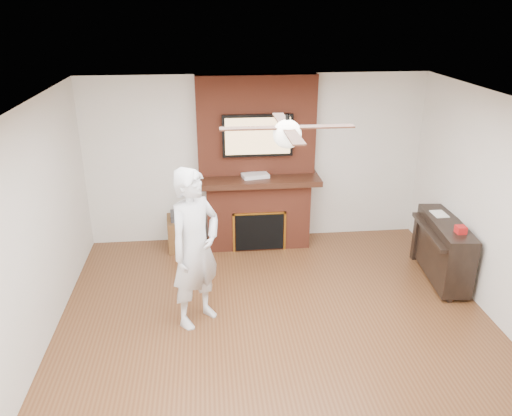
{
  "coord_description": "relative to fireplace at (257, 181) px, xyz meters",
  "views": [
    {
      "loc": [
        -0.73,
        -4.33,
        3.41
      ],
      "look_at": [
        -0.19,
        0.9,
        1.24
      ],
      "focal_mm": 35.0,
      "sensor_mm": 36.0,
      "label": 1
    }
  ],
  "objects": [
    {
      "name": "room_shell",
      "position": [
        0.0,
        -2.55,
        0.25
      ],
      "size": [
        5.36,
        5.86,
        2.86
      ],
      "color": "#4D2C16",
      "rests_on": "ground"
    },
    {
      "name": "fireplace",
      "position": [
        0.0,
        0.0,
        0.0
      ],
      "size": [
        1.78,
        0.64,
        2.5
      ],
      "color": "maroon",
      "rests_on": "ground"
    },
    {
      "name": "tv",
      "position": [
        0.0,
        -0.05,
        0.68
      ],
      "size": [
        1.0,
        0.08,
        0.6
      ],
      "color": "black",
      "rests_on": "fireplace"
    },
    {
      "name": "ceiling_fan",
      "position": [
        -0.0,
        -2.55,
        1.34
      ],
      "size": [
        1.21,
        1.21,
        0.31
      ],
      "color": "black",
      "rests_on": "room_shell"
    },
    {
      "name": "person",
      "position": [
        -0.89,
        -1.96,
        -0.08
      ],
      "size": [
        0.8,
        0.79,
        1.84
      ],
      "primitive_type": "imported",
      "rotation": [
        0.0,
        0.0,
        0.76
      ],
      "color": "silver",
      "rests_on": "ground"
    },
    {
      "name": "side_table",
      "position": [
        -1.1,
        -0.07,
        -0.74
      ],
      "size": [
        0.52,
        0.52,
        0.56
      ],
      "rotation": [
        0.0,
        0.0,
        0.08
      ],
      "color": "#523317",
      "rests_on": "ground"
    },
    {
      "name": "piano",
      "position": [
        2.3,
        -1.34,
        -0.56
      ],
      "size": [
        0.58,
        1.28,
        0.91
      ],
      "rotation": [
        0.0,
        0.0,
        -0.1
      ],
      "color": "black",
      "rests_on": "ground"
    },
    {
      "name": "cable_box",
      "position": [
        -0.04,
        -0.1,
        0.11
      ],
      "size": [
        0.41,
        0.28,
        0.05
      ],
      "primitive_type": "cube",
      "rotation": [
        0.0,
        0.0,
        0.2
      ],
      "color": "silver",
      "rests_on": "fireplace"
    },
    {
      "name": "candle_orange",
      "position": [
        -0.07,
        -0.19,
        -0.94
      ],
      "size": [
        0.07,
        0.07,
        0.12
      ],
      "primitive_type": "cylinder",
      "color": "#CF4D18",
      "rests_on": "ground"
    },
    {
      "name": "candle_green",
      "position": [
        0.04,
        -0.19,
        -0.94
      ],
      "size": [
        0.06,
        0.06,
        0.1
      ],
      "primitive_type": "cylinder",
      "color": "#3B8133",
      "rests_on": "ground"
    },
    {
      "name": "candle_cream",
      "position": [
        0.0,
        -0.25,
        -0.94
      ],
      "size": [
        0.08,
        0.08,
        0.11
      ],
      "primitive_type": "cylinder",
      "color": "#F1E4C0",
      "rests_on": "ground"
    },
    {
      "name": "candle_blue",
      "position": [
        0.12,
        -0.25,
        -0.96
      ],
      "size": [
        0.06,
        0.06,
        0.07
      ],
      "primitive_type": "cylinder",
      "color": "#363EA2",
      "rests_on": "ground"
    }
  ]
}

